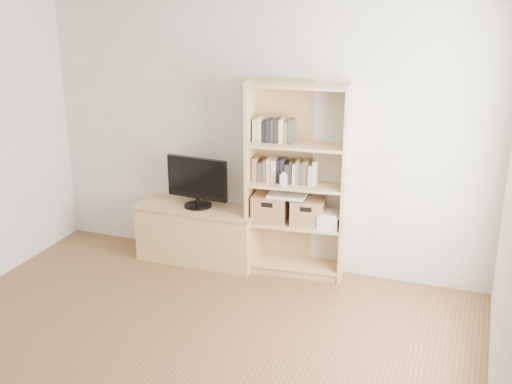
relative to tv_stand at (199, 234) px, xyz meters
The scene contains 12 objects.
back_wall 1.20m from the tv_stand, 20.90° to the left, with size 4.50×0.02×2.60m, color beige.
ceiling 3.30m from the tv_stand, 75.28° to the right, with size 4.50×5.00×0.01m, color white.
tv_stand is the anchor object (origin of this frame).
bookshelf 1.21m from the tv_stand, ahead, with size 0.94×0.33×1.88m, color tan.
television 0.56m from the tv_stand, ahead, with size 0.65×0.05×0.51m, color black.
books_row_mid 1.25m from the tv_stand, ahead, with size 0.79×0.15×0.21m, color #8C6A4C.
books_row_upper 1.38m from the tv_stand, ahead, with size 0.39×0.14×0.21m, color #8C6A4C.
baby_monitor 1.15m from the tv_stand, ahead, with size 0.06×0.04×0.11m, color white.
basket_left 0.85m from the tv_stand, ahead, with size 0.32×0.27×0.27m, color olive.
basket_right 1.18m from the tv_stand, ahead, with size 0.31×0.25×0.25m, color olive.
laptop 1.06m from the tv_stand, ahead, with size 0.35×0.25×0.03m, color white.
magazine_stack 1.37m from the tv_stand, ahead, with size 0.19×0.28×0.13m, color beige.
Camera 1 is at (2.03, -3.19, 2.83)m, focal length 45.00 mm.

